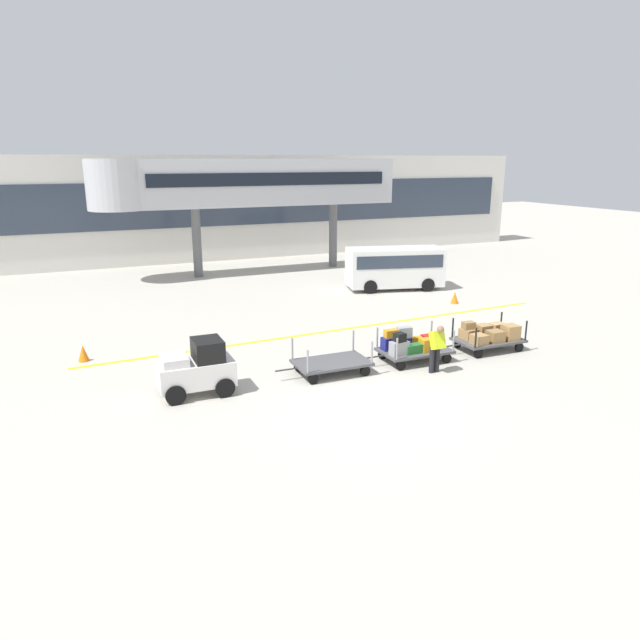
# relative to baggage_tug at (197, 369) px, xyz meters

# --- Properties ---
(ground_plane) EXTENTS (120.00, 120.00, 0.00)m
(ground_plane) POSITION_rel_baggage_tug_xyz_m (3.99, -2.94, -0.75)
(ground_plane) COLOR #B2ADA0
(apron_lead_line) EXTENTS (19.67, 1.18, 0.01)m
(apron_lead_line) POSITION_rel_baggage_tug_xyz_m (6.47, 4.18, -0.75)
(apron_lead_line) COLOR yellow
(apron_lead_line) RESTS_ON ground_plane
(terminal_building) EXTENTS (50.73, 2.51, 6.70)m
(terminal_building) POSITION_rel_baggage_tug_xyz_m (3.99, 23.03, 2.61)
(terminal_building) COLOR silver
(terminal_building) RESTS_ON ground_plane
(jet_bridge) EXTENTS (17.39, 3.00, 6.48)m
(jet_bridge) POSITION_rel_baggage_tug_xyz_m (6.30, 17.05, 4.37)
(jet_bridge) COLOR #B7B7BC
(jet_bridge) RESTS_ON ground_plane
(baggage_tug) EXTENTS (2.11, 1.25, 1.58)m
(baggage_tug) POSITION_rel_baggage_tug_xyz_m (0.00, 0.00, 0.00)
(baggage_tug) COLOR white
(baggage_tug) RESTS_ON ground_plane
(baggage_cart_lead) EXTENTS (3.01, 1.43, 1.10)m
(baggage_cart_lead) POSITION_rel_baggage_tug_xyz_m (4.16, -0.05, -0.41)
(baggage_cart_lead) COLOR #4C4C4F
(baggage_cart_lead) RESTS_ON ground_plane
(baggage_cart_middle) EXTENTS (3.01, 1.43, 1.13)m
(baggage_cart_middle) POSITION_rel_baggage_tug_xyz_m (6.98, -0.07, -0.21)
(baggage_cart_middle) COLOR #4C4C4F
(baggage_cart_middle) RESTS_ON ground_plane
(baggage_cart_tail) EXTENTS (3.01, 1.43, 1.10)m
(baggage_cart_tail) POSITION_rel_baggage_tug_xyz_m (10.18, -0.15, -0.23)
(baggage_cart_tail) COLOR #4C4C4F
(baggage_cart_tail) RESTS_ON ground_plane
(baggage_handler) EXTENTS (0.42, 0.45, 1.56)m
(baggage_handler) POSITION_rel_baggage_tug_xyz_m (7.15, -1.32, 0.11)
(baggage_handler) COLOR black
(baggage_handler) RESTS_ON ground_plane
(shuttle_van) EXTENTS (5.12, 3.04, 2.10)m
(shuttle_van) POSITION_rel_baggage_tug_xyz_m (12.31, 9.83, 0.48)
(shuttle_van) COLOR white
(shuttle_van) RESTS_ON ground_plane
(safety_cone_near) EXTENTS (0.36, 0.36, 0.55)m
(safety_cone_near) POSITION_rel_baggage_tug_xyz_m (13.24, 5.96, -0.48)
(safety_cone_near) COLOR orange
(safety_cone_near) RESTS_ON ground_plane
(safety_cone_far) EXTENTS (0.36, 0.36, 0.55)m
(safety_cone_far) POSITION_rel_baggage_tug_xyz_m (-2.85, 4.32, -0.48)
(safety_cone_far) COLOR orange
(safety_cone_far) RESTS_ON ground_plane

